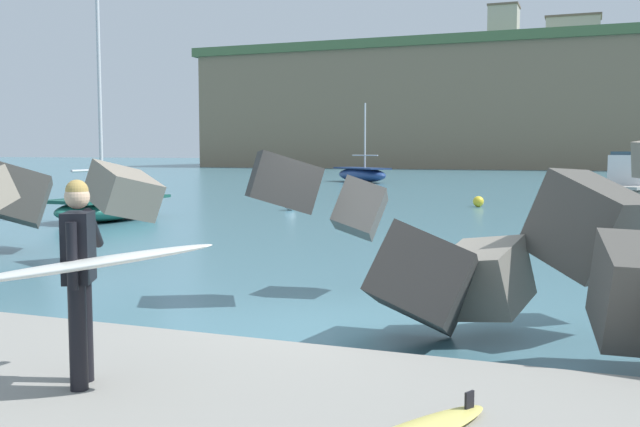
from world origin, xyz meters
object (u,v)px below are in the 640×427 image
(boat_mid_centre, at_px, (109,206))
(mooring_buoy_middle, at_px, (290,205))
(station_building_central, at_px, (573,35))
(mooring_buoy_inner, at_px, (478,202))
(boat_near_centre, at_px, (635,194))
(station_building_west, at_px, (504,29))
(surfer_with_board, at_px, (80,268))
(boat_near_right, at_px, (362,174))

(boat_mid_centre, bearing_deg, mooring_buoy_middle, 55.52)
(mooring_buoy_middle, height_order, station_building_central, station_building_central)
(boat_mid_centre, distance_m, mooring_buoy_inner, 14.43)
(boat_near_centre, bearing_deg, mooring_buoy_inner, 162.26)
(boat_near_centre, xyz_separation_m, mooring_buoy_middle, (-12.18, -2.42, -0.52))
(boat_mid_centre, height_order, mooring_buoy_inner, boat_mid_centre)
(boat_near_centre, height_order, station_building_central, station_building_central)
(station_building_west, bearing_deg, boat_near_centre, -80.06)
(surfer_with_board, xyz_separation_m, boat_near_right, (-11.70, 45.01, -0.70))
(mooring_buoy_middle, relative_size, station_building_central, 0.06)
(mooring_buoy_inner, relative_size, mooring_buoy_middle, 1.00)
(mooring_buoy_inner, xyz_separation_m, station_building_central, (0.94, 84.62, 19.05))
(surfer_with_board, xyz_separation_m, boat_mid_centre, (-10.71, 14.52, -0.82))
(mooring_buoy_middle, distance_m, station_building_central, 91.19)
(boat_near_centre, height_order, mooring_buoy_middle, boat_near_centre)
(boat_mid_centre, xyz_separation_m, station_building_west, (2.06, 88.41, 19.37))
(mooring_buoy_middle, bearing_deg, mooring_buoy_inner, 33.32)
(surfer_with_board, relative_size, boat_near_centre, 0.40)
(boat_near_right, xyz_separation_m, station_building_west, (3.05, 57.93, 19.26))
(boat_near_right, height_order, boat_mid_centre, boat_mid_centre)
(surfer_with_board, height_order, station_building_central, station_building_central)
(boat_near_centre, bearing_deg, station_building_central, 93.16)
(boat_near_centre, height_order, station_building_west, station_building_west)
(boat_near_right, xyz_separation_m, boat_mid_centre, (0.99, -30.48, -0.12))
(boat_near_centre, xyz_separation_m, station_building_west, (-14.06, 80.25, 19.10))
(mooring_buoy_inner, relative_size, station_building_central, 0.06)
(boat_mid_centre, distance_m, mooring_buoy_middle, 6.96)
(station_building_central, bearing_deg, mooring_buoy_inner, -90.64)
(boat_near_centre, xyz_separation_m, boat_near_right, (-17.11, 22.32, -0.16))
(boat_near_right, relative_size, mooring_buoy_inner, 12.91)
(mooring_buoy_middle, bearing_deg, station_building_west, 91.30)
(boat_near_right, height_order, station_building_central, station_building_central)
(boat_mid_centre, bearing_deg, surfer_with_board, -53.58)
(mooring_buoy_middle, xyz_separation_m, station_building_central, (7.41, 88.87, 19.05))
(boat_near_centre, distance_m, boat_near_right, 28.12)
(mooring_buoy_inner, bearing_deg, station_building_central, 89.36)
(mooring_buoy_inner, bearing_deg, surfer_with_board, -89.28)
(boat_near_centre, height_order, boat_mid_centre, boat_mid_centre)
(station_building_west, bearing_deg, station_building_central, 33.74)
(boat_near_right, xyz_separation_m, mooring_buoy_inner, (11.40, -20.49, -0.36))
(surfer_with_board, distance_m, boat_mid_centre, 18.07)
(station_building_west, height_order, station_building_central, station_building_west)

